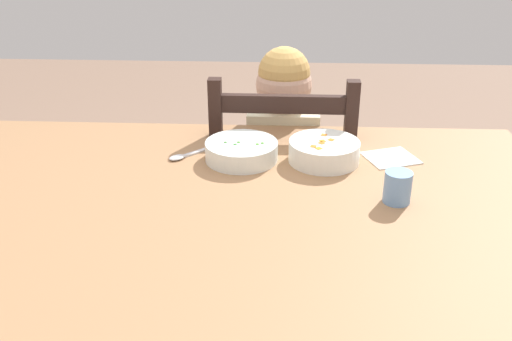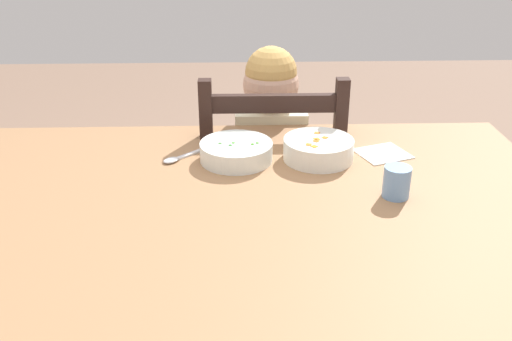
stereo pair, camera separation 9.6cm
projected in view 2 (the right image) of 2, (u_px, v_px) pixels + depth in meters
The scene contains 8 objects.
dining_table at pixel (231, 239), 1.32m from camera, with size 1.56×0.98×0.74m.
dining_chair at pixel (270, 203), 1.90m from camera, with size 0.42×0.42×0.91m.
child_figure at pixel (271, 152), 1.81m from camera, with size 0.32×0.31×0.96m.
bowl_of_peas at pixel (236, 151), 1.49m from camera, with size 0.19×0.19×0.05m.
bowl_of_carrots at pixel (318, 149), 1.49m from camera, with size 0.18×0.18×0.06m.
spoon at pixel (177, 158), 1.50m from camera, with size 0.11×0.11×0.01m.
drinking_cup at pixel (397, 182), 1.30m from camera, with size 0.06×0.06×0.07m, color #6F9BD1.
paper_napkin at pixel (383, 154), 1.53m from camera, with size 0.13×0.11×0.00m, color white.
Camera 2 is at (0.02, -1.12, 1.37)m, focal length 40.53 mm.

